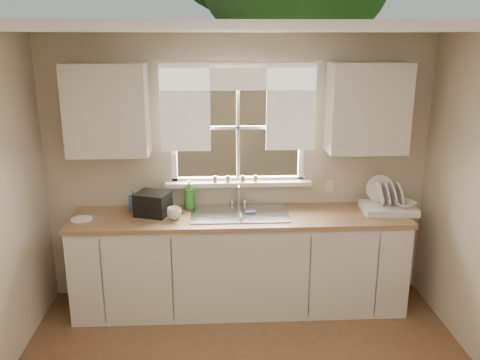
{
  "coord_description": "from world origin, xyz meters",
  "views": [
    {
      "loc": [
        -0.21,
        -2.63,
        2.48
      ],
      "look_at": [
        0.0,
        1.65,
        1.25
      ],
      "focal_mm": 38.0,
      "sensor_mm": 36.0,
      "label": 1
    }
  ],
  "objects_px": {
    "dish_rack": "(388,204)",
    "soap_bottle_a": "(189,195)",
    "black_appliance": "(153,204)",
    "cup": "(174,213)"
  },
  "relations": [
    {
      "from": "dish_rack",
      "to": "cup",
      "type": "height_order",
      "value": "dish_rack"
    },
    {
      "from": "soap_bottle_a",
      "to": "cup",
      "type": "relative_size",
      "value": 2.13
    },
    {
      "from": "dish_rack",
      "to": "black_appliance",
      "type": "distance_m",
      "value": 2.15
    },
    {
      "from": "soap_bottle_a",
      "to": "dish_rack",
      "type": "bearing_deg",
      "value": 9.2
    },
    {
      "from": "soap_bottle_a",
      "to": "black_appliance",
      "type": "height_order",
      "value": "soap_bottle_a"
    },
    {
      "from": "cup",
      "to": "black_appliance",
      "type": "height_order",
      "value": "black_appliance"
    },
    {
      "from": "cup",
      "to": "dish_rack",
      "type": "bearing_deg",
      "value": -11.94
    },
    {
      "from": "black_appliance",
      "to": "cup",
      "type": "bearing_deg",
      "value": -12.09
    },
    {
      "from": "dish_rack",
      "to": "soap_bottle_a",
      "type": "height_order",
      "value": "dish_rack"
    },
    {
      "from": "dish_rack",
      "to": "black_appliance",
      "type": "relative_size",
      "value": 1.73
    }
  ]
}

